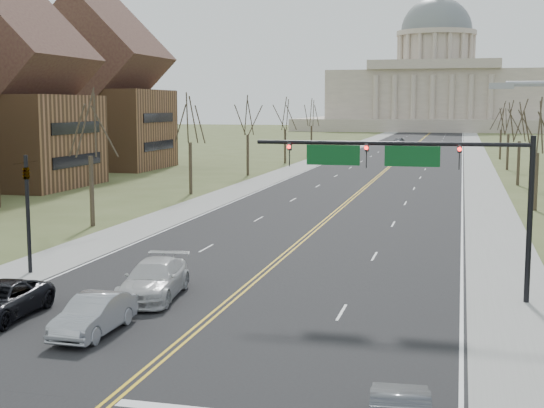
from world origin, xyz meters
The scene contains 27 objects.
ground centered at (0.00, 0.00, 0.00)m, with size 600.00×600.00×0.00m, color #49542A.
road centered at (0.00, 110.00, 0.01)m, with size 20.00×380.00×0.01m, color black.
cross_road centered at (0.00, 6.00, 0.01)m, with size 120.00×14.00×0.01m, color black.
sidewalk_left centered at (-12.00, 110.00, 0.01)m, with size 4.00×380.00×0.03m, color gray.
sidewalk_right centered at (12.00, 110.00, 0.01)m, with size 4.00×380.00×0.03m, color gray.
center_line centered at (0.00, 110.00, 0.01)m, with size 0.42×380.00×0.01m, color gold.
edge_line_left centered at (-9.80, 110.00, 0.01)m, with size 0.15×380.00×0.01m, color silver.
edge_line_right centered at (9.80, 110.00, 0.01)m, with size 0.15×380.00×0.01m, color silver.
capitol centered at (0.00, 249.91, 14.20)m, with size 90.00×60.00×50.00m.
signal_mast centered at (7.45, 13.50, 5.76)m, with size 12.12×0.44×7.20m.
signal_left centered at (-11.50, 13.50, 3.71)m, with size 0.32×0.36×6.00m.
tree_l_0 centered at (-15.50, 28.00, 6.94)m, with size 3.96×3.96×9.00m.
tree_r_1 centered at (15.50, 44.00, 6.55)m, with size 3.74×3.74×8.50m.
tree_l_1 centered at (-15.50, 48.00, 6.94)m, with size 3.96×3.96×9.00m.
tree_r_2 centered at (15.50, 64.00, 6.55)m, with size 3.74×3.74×8.50m.
tree_l_2 centered at (-15.50, 68.00, 6.94)m, with size 3.96×3.96×9.00m.
tree_r_3 centered at (15.50, 84.00, 6.55)m, with size 3.74×3.74×8.50m.
tree_l_3 centered at (-15.50, 88.00, 6.94)m, with size 3.96×3.96×9.00m.
tree_r_4 centered at (15.50, 104.00, 6.55)m, with size 3.74×3.74×8.50m.
tree_l_4 centered at (-15.50, 108.00, 6.94)m, with size 3.96×3.96×9.00m.
bldg_left_mid centered at (-36.00, 50.00, 8.54)m, with size 15.10×14.28×20.75m.
bldg_left_far centered at (-38.00, 74.00, 9.54)m, with size 17.10×14.28×23.25m.
car_sb_inner_lead centered at (-3.49, 4.86, 0.74)m, with size 1.54×4.42×1.46m, color #A0A3A8.
car_sb_outer_lead centered at (-8.09, 5.79, 0.73)m, with size 2.39×5.18×1.44m, color black.
car_sb_inner_second centered at (-3.42, 10.36, 0.83)m, with size 2.29×5.64×1.64m, color #BCBCBC.
car_far_nb centered at (3.61, 92.85, 0.67)m, with size 2.19×4.75×1.32m, color black.
car_far_sb centered at (-3.36, 141.84, 0.85)m, with size 1.98×4.93×1.68m, color #4D5055.
Camera 1 is at (9.58, -20.06, 8.47)m, focal length 50.00 mm.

